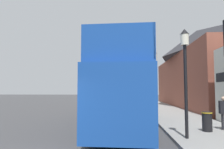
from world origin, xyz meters
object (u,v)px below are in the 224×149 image
parked_car_ahead_of_bus (133,104)px  litter_bin (207,121)px  tour_bus (125,93)px  lamp_post_nearest (185,61)px  lamp_post_second (155,71)px  pedestrian_third (224,110)px  lamp_post_third (147,78)px

parked_car_ahead_of_bus → litter_bin: (3.02, -10.24, -0.11)m
tour_bus → litter_bin: 4.29m
lamp_post_nearest → lamp_post_second: lamp_post_second is taller
pedestrian_third → lamp_post_second: (-2.49, 5.86, 2.41)m
lamp_post_second → tour_bus: bearing=-115.6°
parked_car_ahead_of_bus → litter_bin: bearing=-74.7°
pedestrian_third → lamp_post_third: size_ratio=0.34×
parked_car_ahead_of_bus → lamp_post_third: (1.69, 3.91, 2.68)m
lamp_post_nearest → pedestrian_third: bearing=40.7°
litter_bin → lamp_post_second: bearing=103.5°
lamp_post_nearest → lamp_post_third: (0.01, 15.69, 0.23)m
lamp_post_third → lamp_post_second: bearing=-91.4°
lamp_post_nearest → tour_bus: bearing=128.2°
lamp_post_nearest → litter_bin: lamp_post_nearest is taller
tour_bus → pedestrian_third: size_ratio=6.43×
pedestrian_third → lamp_post_second: size_ratio=0.32×
tour_bus → lamp_post_nearest: (2.45, -3.11, 1.28)m
tour_bus → lamp_post_third: 12.90m
lamp_post_second → lamp_post_nearest: bearing=-88.7°
lamp_post_third → litter_bin: size_ratio=5.31×
tour_bus → litter_bin: tour_bus is taller
pedestrian_third → lamp_post_nearest: bearing=-139.3°
lamp_post_second → litter_bin: lamp_post_second is taller
parked_car_ahead_of_bus → lamp_post_second: size_ratio=0.85×
tour_bus → litter_bin: size_ratio=11.46×
tour_bus → pedestrian_third: tour_bus is taller
lamp_post_third → pedestrian_third: bearing=-80.5°
tour_bus → litter_bin: bearing=-20.1°
parked_car_ahead_of_bus → lamp_post_nearest: size_ratio=0.95×
parked_car_ahead_of_bus → lamp_post_third: bearing=65.5°
lamp_post_nearest → litter_bin: 3.28m
parked_car_ahead_of_bus → litter_bin: size_ratio=4.65×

